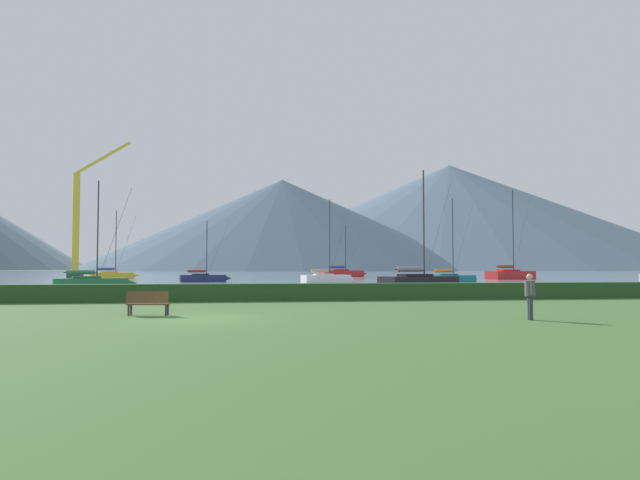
# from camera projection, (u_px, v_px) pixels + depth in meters

# --- Properties ---
(ground_plane) EXTENTS (1000.00, 1000.00, 0.00)m
(ground_plane) POSITION_uv_depth(u_px,v_px,m) (199.00, 319.00, 20.99)
(ground_plane) COLOR #3D602D
(harbor_water) EXTENTS (320.00, 246.00, 0.00)m
(harbor_water) POSITION_uv_depth(u_px,v_px,m) (233.00, 274.00, 156.50)
(harbor_water) COLOR gray
(harbor_water) RESTS_ON ground_plane
(hedge_line) EXTENTS (80.00, 1.20, 0.96)m
(hedge_line) POSITION_uv_depth(u_px,v_px,m) (213.00, 292.00, 31.90)
(hedge_line) COLOR #284C23
(hedge_line) RESTS_ON ground_plane
(sailboat_slip_2) EXTENTS (9.16, 3.80, 9.69)m
(sailboat_slip_2) POSITION_uv_depth(u_px,v_px,m) (343.00, 273.00, 108.69)
(sailboat_slip_2) COLOR red
(sailboat_slip_2) RESTS_ON harbor_water
(sailboat_slip_3) EXTENTS (6.92, 3.85, 9.36)m
(sailboat_slip_3) POSITION_uv_depth(u_px,v_px,m) (92.00, 282.00, 49.30)
(sailboat_slip_3) COLOR #236B38
(sailboat_slip_3) RESTS_ON harbor_water
(sailboat_slip_4) EXTENTS (6.62, 2.81, 7.71)m
(sailboat_slip_4) POSITION_uv_depth(u_px,v_px,m) (203.00, 278.00, 72.53)
(sailboat_slip_4) COLOR navy
(sailboat_slip_4) RESTS_ON harbor_water
(sailboat_slip_5) EXTENTS (8.08, 4.87, 10.19)m
(sailboat_slip_5) POSITION_uv_depth(u_px,v_px,m) (420.00, 281.00, 48.76)
(sailboat_slip_5) COLOR black
(sailboat_slip_5) RESTS_ON harbor_water
(sailboat_slip_6) EXTENTS (6.94, 3.05, 9.84)m
(sailboat_slip_6) POSITION_uv_depth(u_px,v_px,m) (450.00, 278.00, 66.68)
(sailboat_slip_6) COLOR #19707A
(sailboat_slip_6) RESTS_ON harbor_water
(sailboat_slip_7) EXTENTS (6.82, 3.41, 10.03)m
(sailboat_slip_7) POSITION_uv_depth(u_px,v_px,m) (327.00, 278.00, 69.16)
(sailboat_slip_7) COLOR white
(sailboat_slip_7) RESTS_ON harbor_water
(sailboat_slip_8) EXTENTS (7.46, 4.26, 10.74)m
(sailboat_slip_8) POSITION_uv_depth(u_px,v_px,m) (112.00, 275.00, 90.06)
(sailboat_slip_8) COLOR gold
(sailboat_slip_8) RESTS_ON harbor_water
(sailboat_slip_10) EXTENTS (9.32, 5.29, 13.77)m
(sailboat_slip_10) POSITION_uv_depth(u_px,v_px,m) (511.00, 274.00, 88.00)
(sailboat_slip_10) COLOR red
(sailboat_slip_10) RESTS_ON harbor_water
(park_bench_near_path) EXTENTS (1.65, 0.65, 0.95)m
(park_bench_near_path) POSITION_uv_depth(u_px,v_px,m) (148.00, 302.00, 22.45)
(park_bench_near_path) COLOR brown
(park_bench_near_path) RESTS_ON ground_plane
(person_seated_viewer) EXTENTS (0.36, 0.56, 1.65)m
(person_seated_viewer) POSITION_uv_depth(u_px,v_px,m) (530.00, 293.00, 20.64)
(person_seated_viewer) COLOR #2D3347
(person_seated_viewer) RESTS_ON ground_plane
(dock_crane) EXTENTS (8.92, 2.00, 21.45)m
(dock_crane) POSITION_uv_depth(u_px,v_px,m) (78.00, 229.00, 88.19)
(dock_crane) COLOR #333338
(dock_crane) RESTS_ON ground_plane
(distant_hill_central_peak) EXTENTS (357.51, 357.51, 78.79)m
(distant_hill_central_peak) POSITION_uv_depth(u_px,v_px,m) (450.00, 217.00, 434.80)
(distant_hill_central_peak) COLOR #4C6070
(distant_hill_central_peak) RESTS_ON ground_plane
(distant_hill_east_ridge) EXTENTS (229.28, 229.28, 53.71)m
(distant_hill_east_ridge) POSITION_uv_depth(u_px,v_px,m) (477.00, 234.00, 440.13)
(distant_hill_east_ridge) COLOR slate
(distant_hill_east_ridge) RESTS_ON ground_plane
(distant_hill_far_shoulder) EXTENTS (228.82, 228.82, 52.76)m
(distant_hill_far_shoulder) POSITION_uv_depth(u_px,v_px,m) (282.00, 225.00, 335.98)
(distant_hill_far_shoulder) COLOR #425666
(distant_hill_far_shoulder) RESTS_ON ground_plane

